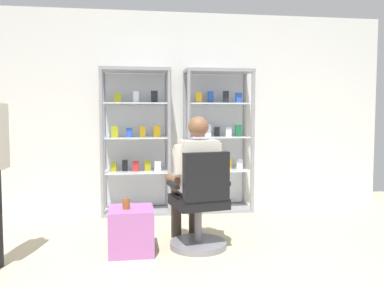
{
  "coord_description": "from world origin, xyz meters",
  "views": [
    {
      "loc": [
        -0.59,
        -2.66,
        1.31
      ],
      "look_at": [
        0.02,
        1.49,
        1.0
      ],
      "focal_mm": 37.92,
      "sensor_mm": 36.0,
      "label": 1
    }
  ],
  "objects": [
    {
      "name": "display_cabinet_right",
      "position": [
        0.55,
        2.76,
        0.96
      ],
      "size": [
        0.9,
        0.45,
        1.9
      ],
      "color": "gray",
      "rests_on": "ground"
    },
    {
      "name": "display_cabinet_left",
      "position": [
        -0.55,
        2.76,
        0.96
      ],
      "size": [
        0.9,
        0.45,
        1.9
      ],
      "color": "gray",
      "rests_on": "ground"
    },
    {
      "name": "office_chair",
      "position": [
        0.05,
        1.14,
        0.39
      ],
      "size": [
        0.61,
        0.57,
        0.96
      ],
      "color": "slate",
      "rests_on": "ground"
    },
    {
      "name": "back_wall",
      "position": [
        0.0,
        3.0,
        1.35
      ],
      "size": [
        6.0,
        0.1,
        2.7
      ],
      "primitive_type": "cube",
      "color": "silver",
      "rests_on": "ground"
    },
    {
      "name": "storage_crate",
      "position": [
        -0.61,
        1.15,
        0.21
      ],
      "size": [
        0.42,
        0.44,
        0.42
      ],
      "primitive_type": "cube",
      "color": "#9E599E",
      "rests_on": "ground"
    },
    {
      "name": "seated_shopkeeper",
      "position": [
        0.01,
        1.3,
        0.71
      ],
      "size": [
        0.54,
        0.61,
        1.29
      ],
      "color": "#3F382D",
      "rests_on": "ground"
    },
    {
      "name": "tea_glass",
      "position": [
        -0.66,
        1.13,
        0.47
      ],
      "size": [
        0.07,
        0.07,
        0.1
      ],
      "primitive_type": "cylinder",
      "color": "brown",
      "rests_on": "storage_crate"
    }
  ]
}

